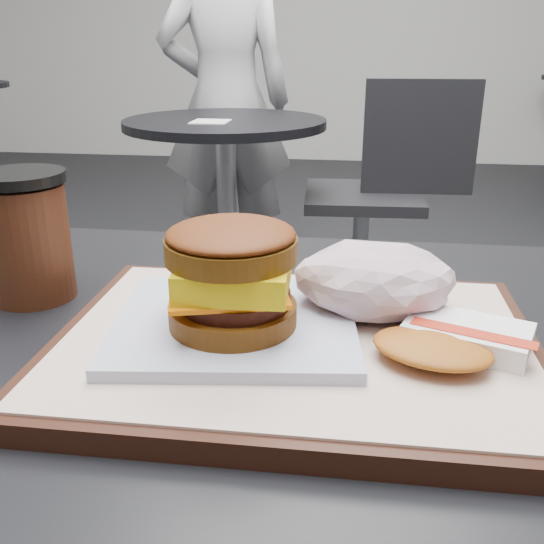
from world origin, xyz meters
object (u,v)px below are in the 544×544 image
Objects in this scene: breakfast_sandwich at (233,288)px; neighbor_table at (226,176)px; hash_brown at (452,341)px; patron at (226,102)px; customer_table at (239,519)px; coffee_cup at (28,237)px; serving_tray at (295,346)px; neighbor_chair at (382,184)px; crumpled_wrapper at (375,280)px.

neighbor_table is (-0.35, 1.67, -0.28)m from breakfast_sandwich.
hash_brown is 2.25m from patron.
customer_table is 0.34m from coffee_cup.
neighbor_chair reaches higher than serving_tray.
hash_brown is at bearing -3.85° from breakfast_sandwich.
patron reaches higher than coffee_cup.
serving_tray is at bearing -14.97° from customer_table.
neighbor_table is at bearing 107.21° from hash_brown.
patron reaches higher than neighbor_chair.
patron reaches higher than serving_tray.
neighbor_chair is at bearing 83.44° from customer_table.
crumpled_wrapper is at bearing 39.75° from serving_tray.
serving_tray is 0.28m from coffee_cup.
customer_table is 0.26m from crumpled_wrapper.
neighbor_table is 0.54m from patron.
breakfast_sandwich reaches higher than crumpled_wrapper.
coffee_cup reaches higher than crumpled_wrapper.
crumpled_wrapper reaches higher than serving_tray.
neighbor_table is (-0.35, 1.65, -0.03)m from customer_table.
breakfast_sandwich reaches higher than serving_tray.
neighbor_table is at bearing 106.06° from crumpled_wrapper.
crumpled_wrapper is at bearing 94.01° from patron.
hash_brown is (0.12, -0.01, 0.02)m from serving_tray.
hash_brown reaches higher than neighbor_table.
neighbor_chair is (0.20, 1.79, -0.32)m from breakfast_sandwich.
customer_table is 0.53× the size of patron.
customer_table is 2.19m from patron.
crumpled_wrapper is (0.06, 0.05, 0.04)m from serving_tray.
neighbor_table is (-0.14, 1.58, -0.28)m from coffee_cup.
hash_brown is 1.77m from neighbor_table.
customer_table is 6.00× the size of crumpled_wrapper.
patron is at bearing 101.78° from customer_table.
breakfast_sandwich is 0.14× the size of patron.
neighbor_chair is at bearing 140.19° from patron.
breakfast_sandwich is 0.17m from hash_brown.
crumpled_wrapper reaches higher than neighbor_table.
breakfast_sandwich is (-0.05, -0.00, 0.05)m from serving_tray.
patron is at bearing 101.12° from neighbor_table.
customer_table is at bearing -78.02° from neighbor_table.
neighbor_table is 0.57m from neighbor_chair.
hash_brown reaches higher than customer_table.
customer_table is 6.41× the size of coffee_cup.
patron is (-0.50, 2.15, -0.02)m from serving_tray.
coffee_cup is 0.08× the size of patron.
breakfast_sandwich is 1.73m from neighbor_table.
neighbor_table is 0.85× the size of neighbor_chair.
patron reaches higher than hash_brown.
coffee_cup is 1.61m from neighbor_table.
neighbor_chair is 0.58× the size of patron.
patron is at bearing 105.87° from hash_brown.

